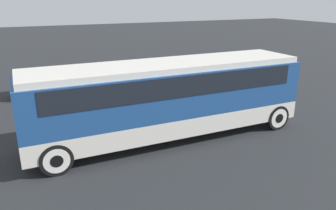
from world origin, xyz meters
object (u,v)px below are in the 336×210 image
object	(u,v)px
tour_bus	(170,93)
parked_car_far	(161,73)
parked_car_mid	(155,84)
parked_car_near	(55,82)

from	to	relation	value
tour_bus	parked_car_far	size ratio (longest dim) A/B	2.50
parked_car_mid	parked_car_far	size ratio (longest dim) A/B	1.08
tour_bus	parked_car_mid	bearing A→B (deg)	73.42
tour_bus	parked_car_far	world-z (taller)	tour_bus
parked_car_near	parked_car_far	world-z (taller)	parked_car_far
tour_bus	parked_car_near	distance (m)	9.36
tour_bus	parked_car_mid	distance (m)	6.00
parked_car_near	parked_car_mid	world-z (taller)	parked_car_mid
parked_car_far	tour_bus	bearing A→B (deg)	-111.32
tour_bus	parked_car_near	bearing A→B (deg)	111.74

